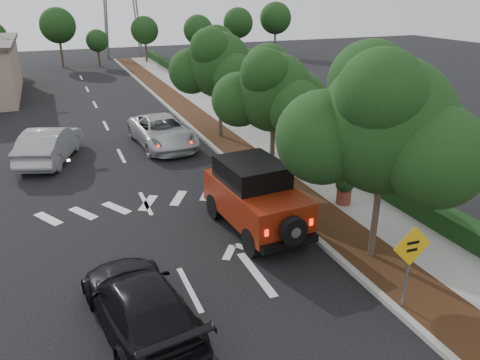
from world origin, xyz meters
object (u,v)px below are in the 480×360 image
red_jeep (253,195)px  black_suv_oncoming (140,304)px  silver_suv_ahead (162,132)px  speed_hump_sign (410,256)px

red_jeep → black_suv_oncoming: size_ratio=0.98×
silver_suv_ahead → black_suv_oncoming: bearing=-109.3°
speed_hump_sign → silver_suv_ahead: bearing=102.1°
speed_hump_sign → black_suv_oncoming: bearing=167.0°
red_jeep → silver_suv_ahead: (-0.75, 10.11, -0.43)m
black_suv_oncoming → red_jeep: bearing=-148.9°
silver_suv_ahead → red_jeep: bearing=-89.7°
red_jeep → black_suv_oncoming: bearing=-144.5°
red_jeep → silver_suv_ahead: bearing=90.1°
black_suv_oncoming → speed_hump_sign: bearing=155.3°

